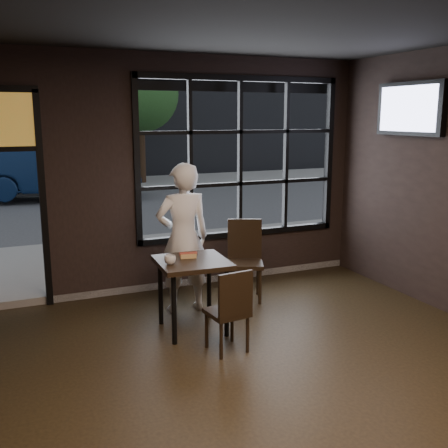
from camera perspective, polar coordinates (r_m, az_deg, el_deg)
name	(u,v)px	position (r m, az deg, el deg)	size (l,w,h in m)	color
floor	(285,420)	(4.53, 6.68, -20.41)	(6.00, 7.00, 0.02)	black
window_frame	(240,158)	(7.52, 1.74, 7.20)	(3.06, 0.12, 2.28)	black
street_asphalt	(44,166)	(27.48, -19.02, 6.04)	(60.00, 41.00, 0.04)	#545456
cafe_table	(193,295)	(5.95, -3.44, -7.73)	(0.76, 0.76, 0.83)	black
chair_near	(227,310)	(5.44, 0.31, -9.29)	(0.38, 0.38, 0.88)	black
chair_window	(245,261)	(6.88, 2.32, -4.06)	(0.45, 0.45, 1.05)	black
man	(183,238)	(6.42, -4.47, -1.54)	(0.67, 0.44, 1.85)	silver
hotdog	(188,255)	(5.90, -3.92, -3.43)	(0.20, 0.08, 0.06)	tan
cup	(170,260)	(5.67, -5.89, -3.90)	(0.12, 0.12, 0.10)	silver
tv	(410,109)	(7.25, 19.62, 11.74)	(0.13, 1.16, 0.68)	black
navy_car	(59,170)	(15.79, -17.49, 5.58)	(1.60, 4.58, 1.51)	#0A1A39
tree_right	(140,94)	(18.50, -9.08, 13.78)	(2.58, 2.58, 4.41)	#332114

